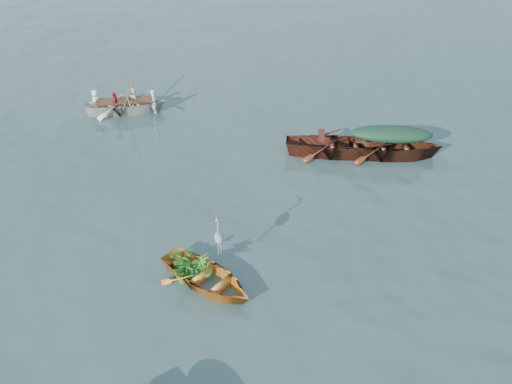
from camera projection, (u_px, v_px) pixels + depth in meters
ground at (302, 251)px, 12.67m from camera, size 140.00×140.00×0.00m
yellow_dinghy at (207, 284)px, 11.70m from camera, size 3.04×3.27×0.84m
green_tarp_boat at (387, 157)px, 16.61m from camera, size 5.05×2.80×1.16m
open_wooden_boat at (338, 155)px, 16.71m from camera, size 5.06×2.89×1.16m
rowed_boat at (127, 113)px, 19.39m from camera, size 4.34×1.60×1.01m
green_tarp_cover at (391, 134)px, 16.14m from camera, size 2.78×1.54×0.52m
thwart_benches at (339, 139)px, 16.37m from camera, size 2.58×1.59×0.04m
heron at (219, 243)px, 11.58m from camera, size 0.47×0.49×0.92m
dinghy_weeds at (189, 251)px, 11.59m from camera, size 1.11×1.14×0.60m
rowers at (124, 92)px, 18.89m from camera, size 3.06×1.38×0.76m
oars at (125, 100)px, 19.09m from camera, size 0.80×2.64×0.06m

